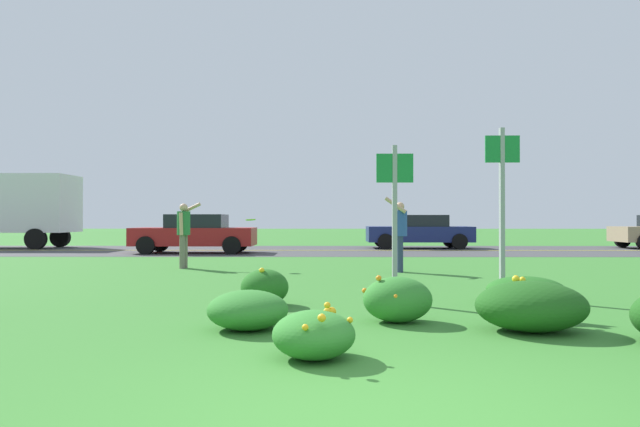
% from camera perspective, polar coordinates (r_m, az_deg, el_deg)
% --- Properties ---
extents(ground_plane, '(120.00, 120.00, 0.00)m').
position_cam_1_polar(ground_plane, '(13.33, 2.34, -6.07)').
color(ground_plane, '#387A2D').
extents(highway_strip, '(120.00, 7.77, 0.01)m').
position_cam_1_polar(highway_strip, '(23.09, 1.58, -3.72)').
color(highway_strip, '#424244').
rests_on(highway_strip, ground).
extents(highway_center_stripe, '(120.00, 0.16, 0.00)m').
position_cam_1_polar(highway_center_stripe, '(23.09, 1.58, -3.70)').
color(highway_center_stripe, yellow).
rests_on(highway_center_stripe, ground).
extents(daylily_clump_mid_center, '(1.17, 1.09, 0.44)m').
position_cam_1_polar(daylily_clump_mid_center, '(9.22, 19.91, -7.23)').
color(daylily_clump_mid_center, '#23661E').
rests_on(daylily_clump_mid_center, ground).
extents(daylily_clump_mid_left, '(0.87, 0.73, 0.59)m').
position_cam_1_polar(daylily_clump_mid_left, '(7.23, 7.76, -8.52)').
color(daylily_clump_mid_left, '#337F2D').
rests_on(daylily_clump_mid_left, ground).
extents(daylily_clump_front_center, '(1.27, 1.05, 0.62)m').
position_cam_1_polar(daylily_clump_front_center, '(7.03, 20.39, -8.68)').
color(daylily_clump_front_center, '#1E5619').
rests_on(daylily_clump_front_center, ground).
extents(daylily_clump_front_left, '(0.77, 0.80, 0.48)m').
position_cam_1_polar(daylily_clump_front_left, '(5.35, -0.62, -12.02)').
color(daylily_clump_front_left, '#337F2D').
rests_on(daylily_clump_front_left, ground).
extents(daylily_clump_near_camera, '(0.71, 0.72, 0.57)m').
position_cam_1_polar(daylily_clump_near_camera, '(8.57, -5.56, -7.35)').
color(daylily_clump_near_camera, '#23661E').
rests_on(daylily_clump_near_camera, ground).
extents(daylily_clump_mid_right, '(0.95, 0.94, 0.46)m').
position_cam_1_polar(daylily_clump_mid_right, '(6.76, -7.24, -9.54)').
color(daylily_clump_mid_right, '#337F2D').
rests_on(daylily_clump_mid_right, ground).
extents(sign_post_near_path, '(0.56, 0.10, 2.41)m').
position_cam_1_polar(sign_post_near_path, '(8.75, 7.49, 0.64)').
color(sign_post_near_path, '#93969B').
rests_on(sign_post_near_path, ground).
extents(sign_post_by_roadside, '(0.56, 0.10, 2.78)m').
position_cam_1_polar(sign_post_by_roadside, '(9.75, 17.77, 1.76)').
color(sign_post_by_roadside, '#93969B').
rests_on(sign_post_by_roadside, ground).
extents(person_thrower_green_shirt, '(0.59, 0.52, 1.72)m').
position_cam_1_polar(person_thrower_green_shirt, '(15.20, -13.48, -1.55)').
color(person_thrower_green_shirt, '#287038').
rests_on(person_thrower_green_shirt, ground).
extents(person_catcher_blue_shirt, '(0.56, 0.52, 1.82)m').
position_cam_1_polar(person_catcher_blue_shirt, '(13.87, 8.00, -1.63)').
color(person_catcher_blue_shirt, '#2D4C9E').
rests_on(person_catcher_blue_shirt, ground).
extents(frisbee_lime, '(0.25, 0.25, 0.05)m').
position_cam_1_polar(frisbee_lime, '(14.47, -6.96, -0.63)').
color(frisbee_lime, '#8CD133').
extents(car_navy_center_left, '(4.50, 2.00, 1.45)m').
position_cam_1_polar(car_navy_center_left, '(25.14, 9.93, -1.77)').
color(car_navy_center_left, navy).
rests_on(car_navy_center_left, ground).
extents(car_red_center_right, '(4.50, 2.00, 1.45)m').
position_cam_1_polar(car_red_center_right, '(21.86, -12.40, -1.95)').
color(car_red_center_right, maroon).
rests_on(car_red_center_right, ground).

